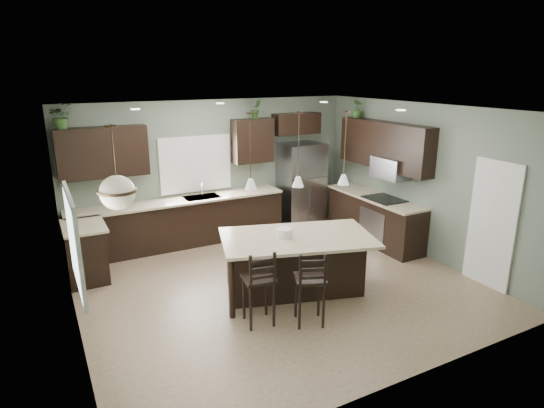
{
  "coord_description": "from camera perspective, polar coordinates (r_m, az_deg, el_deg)",
  "views": [
    {
      "loc": [
        -3.23,
        -5.89,
        3.34
      ],
      "look_at": [
        0.1,
        0.4,
        1.25
      ],
      "focal_mm": 30.0,
      "sensor_mm": 36.0,
      "label": 1
    }
  ],
  "objects": [
    {
      "name": "bar_stool_left",
      "position": [
        6.22,
        -1.7,
        -10.32
      ],
      "size": [
        0.46,
        0.46,
        1.09
      ],
      "primitive_type": "cube",
      "rotation": [
        0.0,
        0.0,
        -0.15
      ],
      "color": "black",
      "rests_on": "ground"
    },
    {
      "name": "left_return_cabs",
      "position": [
        8.14,
        -22.38,
        -5.73
      ],
      "size": [
        0.6,
        0.9,
        0.9
      ],
      "primitive_type": "cube",
      "color": "black",
      "rests_on": "ground"
    },
    {
      "name": "pendant_left",
      "position": [
        6.44,
        -2.74,
        6.6
      ],
      "size": [
        0.17,
        0.17,
        1.1
      ],
      "primitive_type": null,
      "color": "white",
      "rests_on": "room_shell"
    },
    {
      "name": "room_shell",
      "position": [
        6.91,
        0.82,
        2.64
      ],
      "size": [
        6.0,
        6.0,
        6.0
      ],
      "color": "slate",
      "rests_on": "ground"
    },
    {
      "name": "right_upper_cabs",
      "position": [
        9.19,
        13.91,
        7.19
      ],
      "size": [
        0.34,
        2.35,
        0.9
      ],
      "primitive_type": "cube",
      "color": "black",
      "rests_on": "room_shell"
    },
    {
      "name": "left_return_countertop",
      "position": [
        7.99,
        -22.6,
        -2.58
      ],
      "size": [
        0.66,
        0.96,
        0.04
      ],
      "primitive_type": "cube",
      "color": "beige",
      "rests_on": "left_return_cabs"
    },
    {
      "name": "bar_stool_center",
      "position": [
        6.25,
        4.77,
        -10.31
      ],
      "size": [
        0.52,
        0.52,
        1.09
      ],
      "primitive_type": "cube",
      "rotation": [
        0.0,
        0.0,
        -0.39
      ],
      "color": "black",
      "rests_on": "ground"
    },
    {
      "name": "plant_back_right",
      "position": [
        9.41,
        -2.03,
        11.81
      ],
      "size": [
        0.22,
        0.18,
        0.39
      ],
      "primitive_type": "imported",
      "rotation": [
        0.0,
        0.0,
        -0.04
      ],
      "color": "#294B20",
      "rests_on": "back_upper_right"
    },
    {
      "name": "right_countertop",
      "position": [
        9.3,
        12.78,
        0.88
      ],
      "size": [
        0.66,
        2.35,
        0.04
      ],
      "primitive_type": "cube",
      "color": "beige",
      "rests_on": "right_lower_cabs"
    },
    {
      "name": "sink_inset",
      "position": [
        9.11,
        -8.79,
        0.87
      ],
      "size": [
        0.7,
        0.45,
        0.01
      ],
      "primitive_type": "cube",
      "color": "gray",
      "rests_on": "back_countertop"
    },
    {
      "name": "fridge_header",
      "position": [
        9.94,
        3.09,
        10.05
      ],
      "size": [
        1.05,
        0.34,
        0.45
      ],
      "primitive_type": "cube",
      "color": "black",
      "rests_on": "room_shell"
    },
    {
      "name": "faucet",
      "position": [
        9.05,
        -8.76,
        1.71
      ],
      "size": [
        0.02,
        0.02,
        0.28
      ],
      "primitive_type": "cylinder",
      "color": "silver",
      "rests_on": "back_countertop"
    },
    {
      "name": "pendant_right",
      "position": [
        6.78,
        9.14,
        6.91
      ],
      "size": [
        0.17,
        0.17,
        1.1
      ],
      "primitive_type": null,
      "color": "white",
      "rests_on": "room_shell"
    },
    {
      "name": "serving_dish",
      "position": [
        6.85,
        1.55,
        -3.66
      ],
      "size": [
        0.24,
        0.24,
        0.14
      ],
      "primitive_type": "cylinder",
      "color": "silver",
      "rests_on": "kitchen_island"
    },
    {
      "name": "back_upper_left",
      "position": [
        8.65,
        -20.47,
        6.09
      ],
      "size": [
        1.55,
        0.34,
        0.9
      ],
      "primitive_type": "cube",
      "color": "black",
      "rests_on": "room_shell"
    },
    {
      "name": "chandelier",
      "position": [
        5.23,
        -19.12,
        4.3
      ],
      "size": [
        0.43,
        0.43,
        0.94
      ],
      "primitive_type": null,
      "color": "beige",
      "rests_on": "room_shell"
    },
    {
      "name": "pantry_door",
      "position": [
        7.92,
        25.88,
        -2.37
      ],
      "size": [
        0.04,
        0.82,
        2.04
      ],
      "primitive_type": "cube",
      "color": "white",
      "rests_on": "ground"
    },
    {
      "name": "back_upper_right",
      "position": [
        9.48,
        -2.45,
        7.92
      ],
      "size": [
        0.85,
        0.34,
        0.9
      ],
      "primitive_type": "cube",
      "color": "black",
      "rests_on": "room_shell"
    },
    {
      "name": "window_left",
      "position": [
        5.4,
        -23.71,
        -4.44
      ],
      "size": [
        0.02,
        1.1,
        1.0
      ],
      "primitive_type": "cube",
      "color": "white",
      "rests_on": "room_shell"
    },
    {
      "name": "window_back",
      "position": [
        9.25,
        -9.58,
        4.98
      ],
      "size": [
        1.35,
        0.02,
        1.0
      ],
      "primitive_type": "cube",
      "color": "white",
      "rests_on": "room_shell"
    },
    {
      "name": "cooktop",
      "position": [
        9.1,
        13.91,
        0.61
      ],
      "size": [
        0.58,
        0.75,
        0.02
      ],
      "primitive_type": "cube",
      "color": "black",
      "rests_on": "right_countertop"
    },
    {
      "name": "ground",
      "position": [
        7.5,
        0.77,
        -10.07
      ],
      "size": [
        6.0,
        6.0,
        0.0
      ],
      "primitive_type": "plane",
      "color": "#9E8466",
      "rests_on": "ground"
    },
    {
      "name": "right_lower_cabs",
      "position": [
        9.45,
        12.7,
        -1.86
      ],
      "size": [
        0.6,
        2.35,
        0.9
      ],
      "primitive_type": "cube",
      "color": "black",
      "rests_on": "ground"
    },
    {
      "name": "refrigerator",
      "position": [
        10.03,
        3.63,
        2.41
      ],
      "size": [
        0.9,
        0.74,
        1.85
      ],
      "primitive_type": "cube",
      "color": "gray",
      "rests_on": "ground"
    },
    {
      "name": "microwave",
      "position": [
        9.02,
        14.65,
        4.39
      ],
      "size": [
        0.4,
        0.75,
        0.4
      ],
      "primitive_type": "cube",
      "color": "gray",
      "rests_on": "right_upper_cabs"
    },
    {
      "name": "wall_oven_front",
      "position": [
        9.06,
        12.34,
        -2.62
      ],
      "size": [
        0.01,
        0.72,
        0.6
      ],
      "primitive_type": "cube",
      "color": "gray",
      "rests_on": "right_lower_cabs"
    },
    {
      "name": "plant_back_left",
      "position": [
        8.48,
        -24.93,
        10.0
      ],
      "size": [
        0.43,
        0.39,
        0.44
      ],
      "primitive_type": "imported",
      "rotation": [
        0.0,
        0.0,
        0.13
      ],
      "color": "#2D5224",
      "rests_on": "back_upper_left"
    },
    {
      "name": "kitchen_island",
      "position": [
        7.09,
        3.11,
        -7.59
      ],
      "size": [
        2.56,
        1.9,
        0.92
      ],
      "primitive_type": "cube",
      "rotation": [
        0.0,
        0.0,
        -0.29
      ],
      "color": "black",
      "rests_on": "ground"
    },
    {
      "name": "back_countertop",
      "position": [
        8.99,
        -11.49,
        0.41
      ],
      "size": [
        4.2,
        0.66,
        0.04
      ],
      "primitive_type": "cube",
      "color": "beige",
      "rests_on": "back_lower_cabs"
    },
    {
      "name": "back_lower_cabs",
      "position": [
        9.14,
        -11.36,
        -2.39
      ],
      "size": [
        4.2,
        0.6,
        0.9
      ],
      "primitive_type": "cube",
      "color": "black",
      "rests_on": "ground"
    },
    {
      "name": "pendant_center",
      "position": [
        6.57,
        3.35,
        6.79
      ],
      "size": [
        0.17,
        0.17,
        1.1
      ],
      "primitive_type": null,
      "color": "silver",
      "rests_on": "room_shell"
    },
    {
      "name": "plant_right_wall",
      "position": [
        9.75,
        10.61,
        11.65
      ],
      "size": [
        0.23,
        0.23,
        0.37
      ],
      "primitive_type": "imported",
      "rotation": [
        0.0,
        0.0,
        0.14
      ],
      "color": "#335927",
      "rests_on": "right_upper_cabs"
    }
  ]
}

